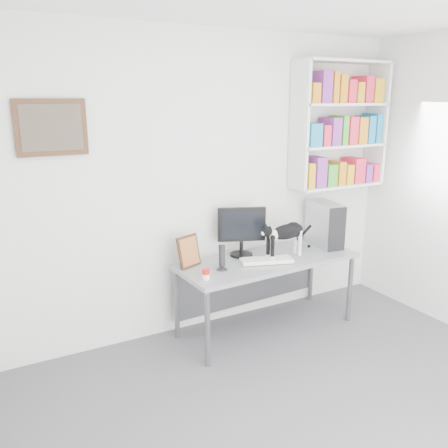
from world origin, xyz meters
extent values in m
cube|color=silver|center=(0.00, 2.00, 1.35)|extent=(4.00, 0.01, 2.70)
cube|color=silver|center=(1.40, 1.85, 1.85)|extent=(1.03, 0.28, 1.24)
cube|color=#4D2C18|center=(-1.30, 1.97, 1.90)|extent=(0.52, 0.04, 0.42)
cube|color=gray|center=(0.41, 1.60, 0.35)|extent=(1.71, 0.73, 0.70)
cube|color=black|center=(0.25, 1.79, 0.93)|extent=(0.49, 0.36, 0.47)
cube|color=white|center=(0.35, 1.53, 0.72)|extent=(0.49, 0.31, 0.04)
cube|color=silver|center=(1.13, 1.67, 0.92)|extent=(0.26, 0.46, 0.43)
cylinder|color=black|center=(-0.09, 1.55, 0.81)|extent=(0.13, 0.13, 0.23)
cube|color=#4D2C18|center=(-0.30, 1.76, 0.84)|extent=(0.25, 0.16, 0.28)
cylinder|color=red|center=(-0.31, 1.41, 0.74)|extent=(0.07, 0.07, 0.09)
camera|label=1|loc=(-1.89, -1.79, 2.12)|focal=38.00mm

